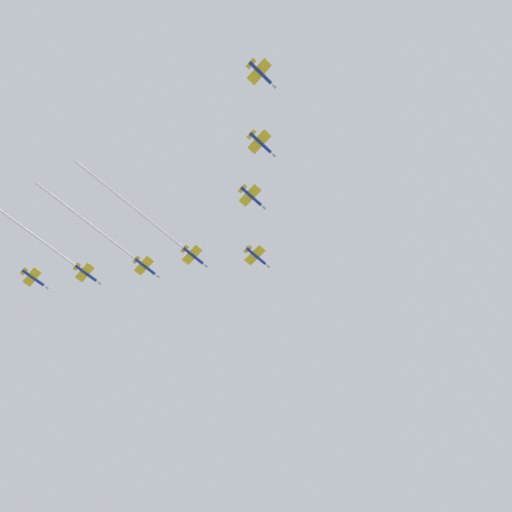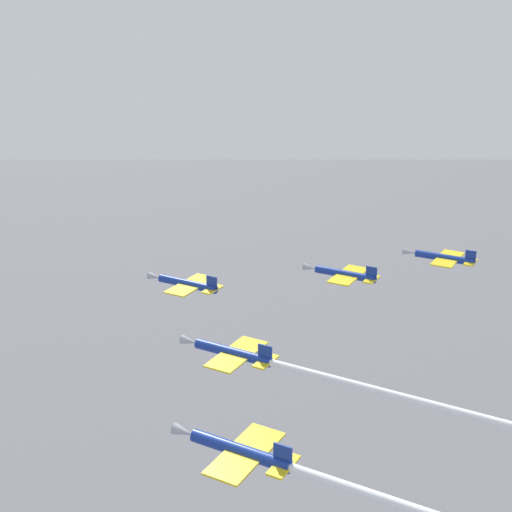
# 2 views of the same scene
# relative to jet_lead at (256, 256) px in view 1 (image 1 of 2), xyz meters

# --- Properties ---
(jet_lead) EXTENTS (8.47, 10.65, 2.34)m
(jet_lead) POSITION_rel_jet_lead_xyz_m (0.00, 0.00, 0.00)
(jet_lead) COLOR navy
(jet_port_inner) EXTENTS (29.91, 49.13, 2.34)m
(jet_port_inner) POSITION_rel_jet_lead_xyz_m (29.72, 20.16, 0.61)
(jet_port_inner) COLOR navy
(jet_starboard_inner) EXTENTS (8.47, 10.65, 2.34)m
(jet_starboard_inner) POSITION_rel_jet_lead_xyz_m (-4.80, 21.79, -0.62)
(jet_starboard_inner) COLOR navy
(jet_port_outer) EXTENTS (27.59, 45.22, 2.34)m
(jet_port_outer) POSITION_rel_jet_lead_xyz_m (46.89, 19.19, 1.11)
(jet_port_outer) COLOR navy
(jet_starboard_outer) EXTENTS (8.47, 10.65, 2.34)m
(jet_starboard_outer) POSITION_rel_jet_lead_xyz_m (-12.85, 38.12, -1.12)
(jet_starboard_outer) COLOR navy
(jet_center_rear) EXTENTS (27.72, 45.44, 2.34)m
(jet_center_rear) POSITION_rel_jet_lead_xyz_m (67.31, 23.70, -1.23)
(jet_center_rear) COLOR navy
(jet_port_trail) EXTENTS (8.47, 10.65, 2.34)m
(jet_port_trail) POSITION_rel_jet_lead_xyz_m (-18.72, 58.11, 1.22)
(jet_port_trail) COLOR navy
(jet_starboard_trail) EXTENTS (8.47, 10.65, 2.34)m
(jet_starboard_trail) POSITION_rel_jet_lead_xyz_m (79.67, 14.63, 0.04)
(jet_starboard_trail) COLOR navy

